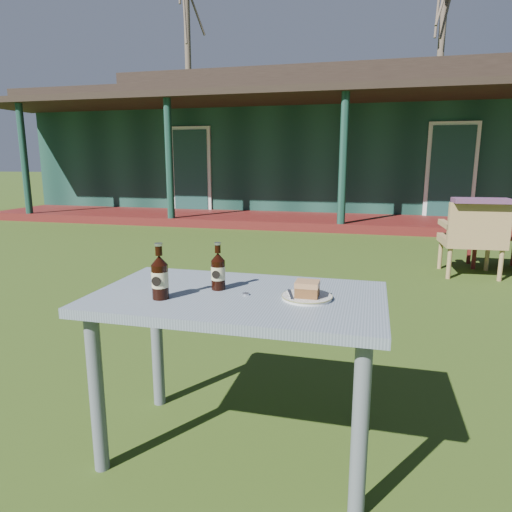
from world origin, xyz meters
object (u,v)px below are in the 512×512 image
(cola_bottle_near, at_px, (218,271))
(plate, at_px, (307,297))
(cafe_table, at_px, (238,317))
(side_table, at_px, (496,239))
(cola_bottle_far, at_px, (160,277))
(armchair_left, at_px, (473,235))
(cake_slice, at_px, (307,289))

(cola_bottle_near, bearing_deg, plate, -6.28)
(cola_bottle_near, bearing_deg, cafe_table, -24.23)
(cola_bottle_near, distance_m, side_table, 4.61)
(cola_bottle_far, distance_m, side_table, 4.85)
(cafe_table, bearing_deg, armchair_left, 65.90)
(cake_slice, xyz_separation_m, armchair_left, (1.32, 3.61, -0.30))
(cola_bottle_far, bearing_deg, cake_slice, 12.84)
(cafe_table, bearing_deg, side_table, 64.52)
(plate, height_order, cake_slice, cake_slice)
(armchair_left, bearing_deg, cake_slice, -110.13)
(cola_bottle_far, height_order, armchair_left, cola_bottle_far)
(cafe_table, relative_size, side_table, 2.00)
(cola_bottle_far, xyz_separation_m, side_table, (2.25, 4.27, -0.47))
(cake_slice, relative_size, cola_bottle_far, 0.41)
(plate, height_order, cola_bottle_far, cola_bottle_far)
(cola_bottle_far, height_order, side_table, cola_bottle_far)
(cola_bottle_near, distance_m, armchair_left, 3.96)
(cola_bottle_near, relative_size, cola_bottle_far, 0.90)
(plate, bearing_deg, cake_slice, -79.58)
(cake_slice, distance_m, cola_bottle_far, 0.59)
(plate, height_order, armchair_left, armchair_left)
(cake_slice, height_order, armchair_left, armchair_left)
(cafe_table, relative_size, cola_bottle_far, 5.30)
(cola_bottle_far, bearing_deg, side_table, 62.19)
(armchair_left, bearing_deg, plate, -110.22)
(armchair_left, bearing_deg, cola_bottle_far, -116.87)
(plate, distance_m, cola_bottle_near, 0.40)
(plate, bearing_deg, cola_bottle_near, 173.72)
(cola_bottle_near, relative_size, armchair_left, 0.25)
(cake_slice, bearing_deg, plate, 100.42)
(cola_bottle_far, xyz_separation_m, armchair_left, (1.89, 3.74, -0.34))
(cake_slice, bearing_deg, cafe_table, 178.35)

